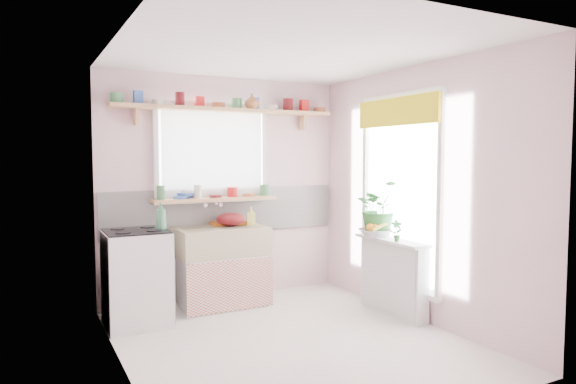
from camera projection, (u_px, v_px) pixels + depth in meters
room at (307, 179)px, 5.47m from camera, size 3.20×3.20×3.20m
sink_unit at (222, 266)px, 5.54m from camera, size 0.95×0.65×1.11m
cooker at (137, 278)px, 4.88m from camera, size 0.58×0.58×0.93m
radiator_ledge at (393, 275)px, 5.25m from camera, size 0.22×0.95×0.78m
windowsill at (215, 199)px, 5.65m from camera, size 1.40×0.22×0.04m
pine_shelf at (228, 110)px, 5.65m from camera, size 2.52×0.24×0.04m
shelf_crockery at (224, 103)px, 5.62m from camera, size 2.47×0.11×0.12m
sill_crockery at (214, 193)px, 5.64m from camera, size 1.35×0.11×0.12m
dish_tray at (228, 223)px, 5.76m from camera, size 0.39×0.29×0.04m
colander at (231, 219)px, 5.62m from camera, size 0.43×0.43×0.15m
jade_plant at (379, 208)px, 5.46m from camera, size 0.53×0.46×0.58m
fruit_bowl at (375, 233)px, 5.35m from camera, size 0.41×0.41×0.08m
herb_pot at (397, 231)px, 5.04m from camera, size 0.13×0.11×0.22m
soap_bottle_sink at (251, 216)px, 5.73m from camera, size 0.12×0.12×0.20m
sill_cup at (185, 194)px, 5.55m from camera, size 0.15×0.15×0.09m
sill_bowl at (185, 195)px, 5.55m from camera, size 0.20×0.20×0.06m
shelf_vase at (252, 101)px, 5.71m from camera, size 0.18×0.18×0.17m
cooker_bottle at (161, 216)px, 4.87m from camera, size 0.12×0.12×0.27m
fruit at (375, 227)px, 5.35m from camera, size 0.20×0.14×0.10m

